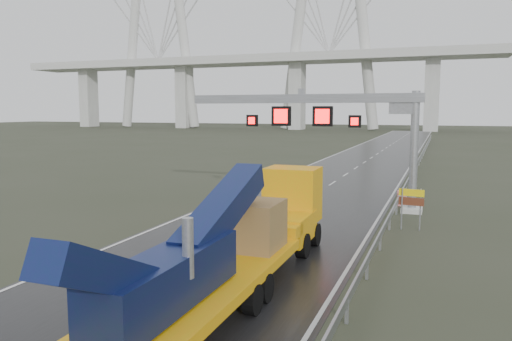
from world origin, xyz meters
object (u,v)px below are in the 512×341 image
at_px(sign_gantry, 334,118).
at_px(striped_barrier, 402,198).
at_px(heavy_haul_truck, 240,242).
at_px(exit_sign_pair, 411,201).

height_order(sign_gantry, striped_barrier, sign_gantry).
bearing_deg(heavy_haul_truck, exit_sign_pair, 65.32).
bearing_deg(striped_barrier, exit_sign_pair, -79.81).
bearing_deg(exit_sign_pair, striped_barrier, 105.71).
relative_size(exit_sign_pair, striped_barrier, 2.19).
distance_m(sign_gantry, exit_sign_pair, 7.96).
distance_m(sign_gantry, striped_barrier, 6.82).
bearing_deg(sign_gantry, exit_sign_pair, -42.91).
height_order(heavy_haul_truck, striped_barrier, heavy_haul_truck).
height_order(exit_sign_pair, striped_barrier, exit_sign_pair).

